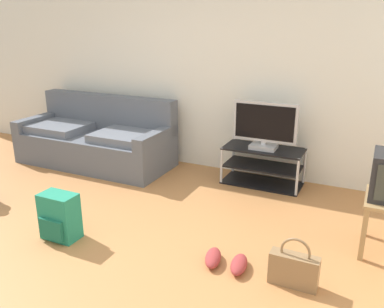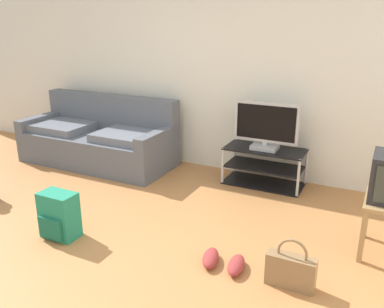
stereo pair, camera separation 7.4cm
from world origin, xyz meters
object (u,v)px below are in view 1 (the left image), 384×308
at_px(tv_stand, 263,166).
at_px(handbag, 294,269).
at_px(sneakers_pair, 226,261).
at_px(couch, 97,140).
at_px(backpack, 60,217).
at_px(flat_tv, 265,126).

xyz_separation_m(tv_stand, handbag, (0.75, -1.78, -0.08)).
bearing_deg(sneakers_pair, handbag, -0.87).
bearing_deg(couch, handbag, -27.57).
relative_size(couch, backpack, 4.91).
bearing_deg(tv_stand, couch, -174.10).
distance_m(couch, handbag, 3.35).
relative_size(flat_tv, sneakers_pair, 1.85).
height_order(couch, flat_tv, flat_tv).
bearing_deg(flat_tv, handbag, -67.01).
relative_size(tv_stand, handbag, 2.38).
bearing_deg(handbag, tv_stand, 112.73).
xyz_separation_m(tv_stand, backpack, (-1.26, -1.99, -0.01)).
xyz_separation_m(couch, flat_tv, (2.22, 0.21, 0.39)).
height_order(couch, backpack, couch).
bearing_deg(backpack, handbag, -12.07).
height_order(tv_stand, flat_tv, flat_tv).
relative_size(backpack, sneakers_pair, 1.06).
xyz_separation_m(handbag, sneakers_pair, (-0.53, 0.01, -0.09)).
height_order(backpack, sneakers_pair, backpack).
bearing_deg(couch, backpack, -61.29).
height_order(flat_tv, backpack, flat_tv).
height_order(couch, handbag, couch).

